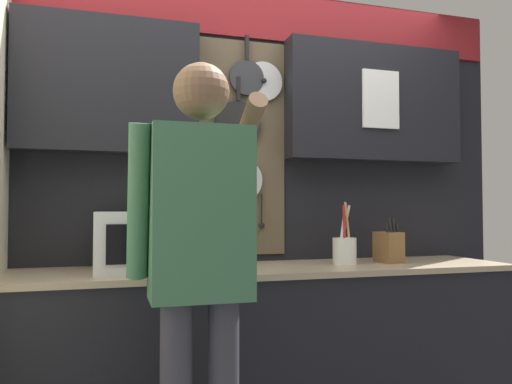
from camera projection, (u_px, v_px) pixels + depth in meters
The scene contains 6 objects.
base_cabinet_counter at pixel (272, 356), 2.59m from camera, with size 2.62×0.61×0.92m.
back_wall_unit at pixel (259, 154), 2.89m from camera, with size 3.19×0.22×2.50m.
microwave at pixel (144, 241), 2.42m from camera, with size 0.46×0.38×0.29m.
knife_block at pixel (389, 247), 2.80m from camera, with size 0.13×0.16×0.25m.
utensil_crock at pixel (345, 249), 2.73m from camera, with size 0.13×0.13×0.34m.
person at pixel (200, 248), 1.90m from camera, with size 0.54×0.64×1.78m.
Camera 1 is at (-0.83, -2.49, 1.21)m, focal length 35.00 mm.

